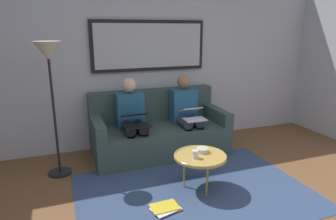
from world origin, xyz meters
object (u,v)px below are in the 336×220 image
Objects in this scene: laptop_black at (136,120)px; magazine_stack at (165,208)px; framed_mirror at (149,46)px; bowl at (202,150)px; person_right at (132,116)px; couch at (158,131)px; person_left at (186,111)px; cup at (195,154)px; coffee_table at (200,157)px; standing_lamp at (49,66)px; laptop_white at (193,114)px.

laptop_black is 1.33m from magazine_stack.
laptop_black reaches higher than magazine_stack.
framed_mirror is 12.46× the size of bowl.
person_right is 3.13× the size of laptop_black.
person_left is at bearing 170.66° from couch.
bowl is (-0.16, 1.53, -1.11)m from framed_mirror.
framed_mirror is 19.55× the size of cup.
framed_mirror is 1.54× the size of person_right.
bowl reaches higher than magazine_stack.
laptop_black is (0.51, -0.91, 0.23)m from coffee_table.
standing_lamp is at bearing 6.18° from person_left.
coffee_table is at bearing 93.31° from framed_mirror.
standing_lamp is (1.42, 0.27, 1.06)m from couch.
laptop_white is 1.98m from standing_lamp.
person_right is at bearing -168.81° from standing_lamp.
couch is 1.70× the size of person_right.
bowl is 0.12× the size of person_left.
person_left is 3.13× the size of laptop_white.
coffee_table is (-0.09, 1.61, -1.15)m from framed_mirror.
cup reaches higher than magazine_stack.
standing_lamp reaches higher than laptop_black.
person_left is at bearing -164.13° from laptop_black.
laptop_black is (0.57, -0.84, 0.19)m from bowl.
person_right is (0.83, -0.24, -0.02)m from laptop_white.
person_left is 0.83m from person_right.
standing_lamp is (1.42, 0.66, -0.18)m from framed_mirror.
person_left reaches higher than bowl.
standing_lamp is (1.84, -0.04, 0.74)m from laptop_white.
magazine_stack is at bearing 27.27° from coffee_table.
standing_lamp reaches higher than person_right.
laptop_white is 1.57m from magazine_stack.
coffee_table is 1.27m from person_right.
framed_mirror reaches higher than coffee_table.
framed_mirror is 1.90m from bowl.
person_right reaches higher than couch.
person_left is 2.00m from standing_lamp.
framed_mirror reaches higher than magazine_stack.
coffee_table is 1.64× the size of laptop_black.
laptop_white is 1.13× the size of magazine_stack.
laptop_white is 0.22× the size of standing_lamp.
cup is 0.25× the size of laptop_black.
laptop_white is (-0.32, -0.91, 0.23)m from coffee_table.
coffee_table is 0.69m from magazine_stack.
standing_lamp is at bearing -2.11° from laptop_black.
couch reaches higher than coffee_table.
standing_lamp is (1.00, -1.22, 1.35)m from magazine_stack.
framed_mirror is 1.57m from standing_lamp.
bowl is 2.03m from standing_lamp.
person_right is at bearing -66.15° from coffee_table.
magazine_stack is at bearing 129.29° from standing_lamp.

